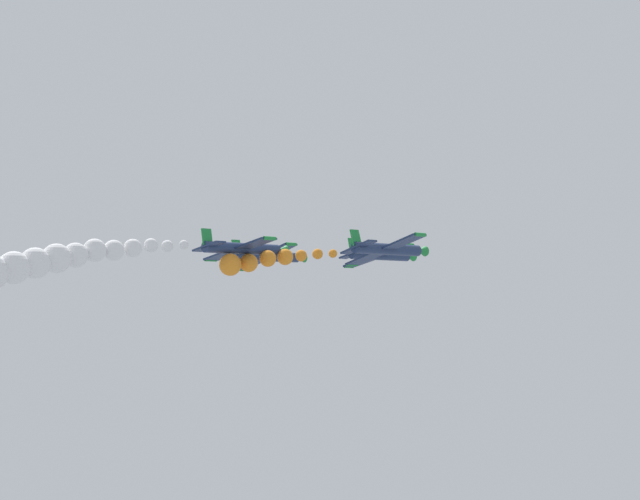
{
  "coord_description": "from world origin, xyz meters",
  "views": [
    {
      "loc": [
        68.33,
        -65.77,
        130.5
      ],
      "look_at": [
        0.0,
        0.0,
        135.46
      ],
      "focal_mm": 51.18,
      "sensor_mm": 36.0,
      "label": 1
    }
  ],
  "objects_px": {
    "airplane_lead": "(381,255)",
    "airplane_right_inner": "(388,249)",
    "airplane_left_outer": "(244,248)",
    "airplane_left_inner": "(268,256)"
  },
  "relations": [
    {
      "from": "airplane_lead",
      "to": "airplane_right_inner",
      "type": "height_order",
      "value": "airplane_lead"
    },
    {
      "from": "airplane_right_inner",
      "to": "airplane_lead",
      "type": "bearing_deg",
      "value": 135.42
    },
    {
      "from": "airplane_lead",
      "to": "airplane_left_inner",
      "type": "relative_size",
      "value": 1.0
    },
    {
      "from": "airplane_lead",
      "to": "airplane_left_outer",
      "type": "relative_size",
      "value": 1.0
    },
    {
      "from": "airplane_left_inner",
      "to": "airplane_right_inner",
      "type": "relative_size",
      "value": 1.0
    },
    {
      "from": "airplane_lead",
      "to": "airplane_left_outer",
      "type": "bearing_deg",
      "value": -92.63
    },
    {
      "from": "airplane_right_inner",
      "to": "airplane_left_outer",
      "type": "relative_size",
      "value": 1.0
    },
    {
      "from": "airplane_left_inner",
      "to": "airplane_left_outer",
      "type": "bearing_deg",
      "value": -50.81
    },
    {
      "from": "airplane_left_inner",
      "to": "airplane_left_outer",
      "type": "distance_m",
      "value": 13.53
    },
    {
      "from": "airplane_lead",
      "to": "airplane_right_inner",
      "type": "distance_m",
      "value": 12.86
    }
  ]
}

